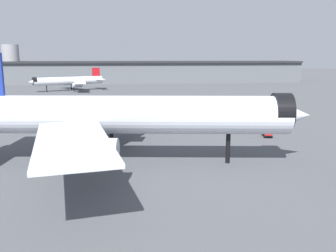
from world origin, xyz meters
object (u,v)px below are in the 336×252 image
object	(u,v)px
airliner_far_taxiway	(69,81)
baggage_cart_trailing	(142,119)
baggage_tug_wing	(267,133)
traffic_cone_near_nose	(165,123)
airliner_near_gate	(122,115)

from	to	relation	value
airliner_far_taxiway	baggage_cart_trailing	size ratio (longest dim) A/B	14.31
baggage_tug_wing	traffic_cone_near_nose	size ratio (longest dim) A/B	5.02
airliner_far_taxiway	traffic_cone_near_nose	world-z (taller)	airliner_far_taxiway
airliner_near_gate	airliner_far_taxiway	xyz separation A→B (m)	(-27.13, 132.72, -2.89)
airliner_near_gate	airliner_far_taxiway	world-z (taller)	airliner_near_gate
baggage_tug_wing	baggage_cart_trailing	distance (m)	33.61
baggage_tug_wing	baggage_cart_trailing	bearing A→B (deg)	-115.61
airliner_far_taxiway	traffic_cone_near_nose	bearing A→B (deg)	87.23
traffic_cone_near_nose	baggage_cart_trailing	bearing A→B (deg)	161.62
airliner_far_taxiway	traffic_cone_near_nose	size ratio (longest dim) A/B	55.81
airliner_near_gate	traffic_cone_near_nose	distance (m)	36.50
airliner_far_taxiway	baggage_tug_wing	size ratio (longest dim) A/B	11.11
baggage_cart_trailing	airliner_far_taxiway	bearing A→B (deg)	122.35
airliner_near_gate	baggage_tug_wing	world-z (taller)	airliner_near_gate
baggage_tug_wing	airliner_near_gate	bearing A→B (deg)	-52.35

